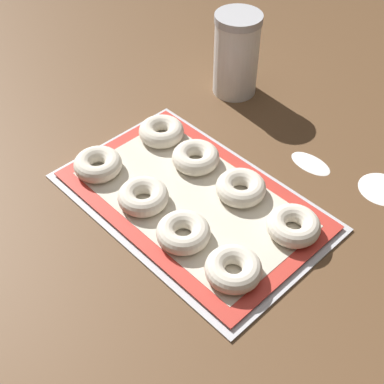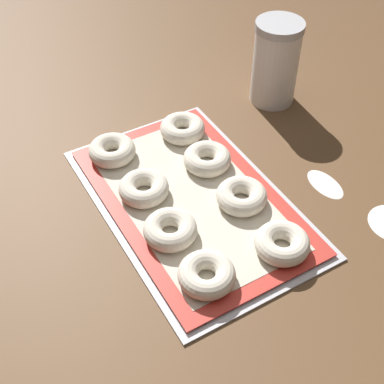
# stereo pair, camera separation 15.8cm
# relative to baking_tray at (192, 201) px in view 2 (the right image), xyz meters

# --- Properties ---
(ground_plane) EXTENTS (2.80, 2.80, 0.00)m
(ground_plane) POSITION_rel_baking_tray_xyz_m (-0.01, 0.02, -0.00)
(ground_plane) COLOR brown
(baking_tray) EXTENTS (0.48, 0.31, 0.01)m
(baking_tray) POSITION_rel_baking_tray_xyz_m (0.00, 0.00, 0.00)
(baking_tray) COLOR silver
(baking_tray) RESTS_ON ground_plane
(baking_mat) EXTENTS (0.45, 0.28, 0.00)m
(baking_mat) POSITION_rel_baking_tray_xyz_m (-0.00, -0.00, 0.01)
(baking_mat) COLOR red
(baking_mat) RESTS_ON baking_tray
(bagel_front_far_left) EXTENTS (0.09, 0.09, 0.03)m
(bagel_front_far_left) POSITION_rel_baking_tray_xyz_m (-0.17, -0.08, 0.02)
(bagel_front_far_left) COLOR silver
(bagel_front_far_left) RESTS_ON baking_mat
(bagel_front_mid_left) EXTENTS (0.09, 0.09, 0.03)m
(bagel_front_mid_left) POSITION_rel_baking_tray_xyz_m (-0.05, -0.07, 0.02)
(bagel_front_mid_left) COLOR silver
(bagel_front_mid_left) RESTS_ON baking_mat
(bagel_front_mid_right) EXTENTS (0.09, 0.09, 0.03)m
(bagel_front_mid_right) POSITION_rel_baking_tray_xyz_m (0.06, -0.07, 0.02)
(bagel_front_mid_right) COLOR silver
(bagel_front_mid_right) RESTS_ON baking_mat
(bagel_front_far_right) EXTENTS (0.09, 0.09, 0.03)m
(bagel_front_far_right) POSITION_rel_baking_tray_xyz_m (0.17, -0.07, 0.02)
(bagel_front_far_right) COLOR silver
(bagel_front_far_right) RESTS_ON baking_mat
(bagel_back_far_left) EXTENTS (0.09, 0.09, 0.03)m
(bagel_back_far_left) POSITION_rel_baking_tray_xyz_m (-0.17, 0.07, 0.02)
(bagel_back_far_left) COLOR silver
(bagel_back_far_left) RESTS_ON baking_mat
(bagel_back_mid_left) EXTENTS (0.09, 0.09, 0.03)m
(bagel_back_mid_left) POSITION_rel_baking_tray_xyz_m (-0.06, 0.07, 0.02)
(bagel_back_mid_left) COLOR silver
(bagel_back_mid_left) RESTS_ON baking_mat
(bagel_back_mid_right) EXTENTS (0.09, 0.09, 0.03)m
(bagel_back_mid_right) POSITION_rel_baking_tray_xyz_m (0.05, 0.07, 0.02)
(bagel_back_mid_right) COLOR silver
(bagel_back_mid_right) RESTS_ON baking_mat
(bagel_back_far_right) EXTENTS (0.09, 0.09, 0.03)m
(bagel_back_far_right) POSITION_rel_baking_tray_xyz_m (0.17, 0.07, 0.02)
(bagel_back_far_right) COLOR silver
(bagel_back_far_right) RESTS_ON baking_mat
(flour_canister) EXTENTS (0.10, 0.10, 0.18)m
(flour_canister) POSITION_rel_baking_tray_xyz_m (-0.19, 0.31, 0.09)
(flour_canister) COLOR white
(flour_canister) RESTS_ON ground_plane
(flour_patch_far) EXTENTS (0.09, 0.05, 0.00)m
(flour_patch_far) POSITION_rel_baking_tray_xyz_m (0.08, 0.24, -0.00)
(flour_patch_far) COLOR white
(flour_patch_far) RESTS_ON ground_plane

